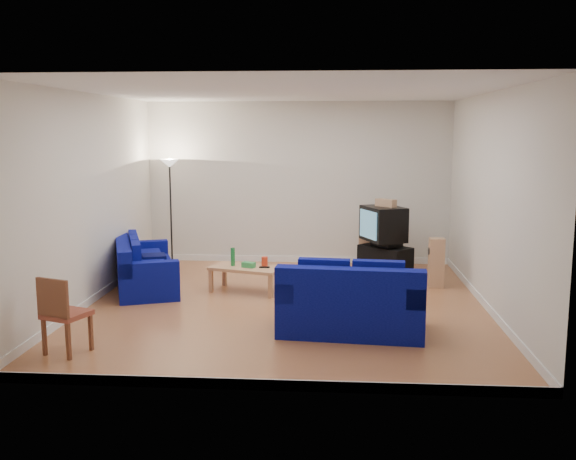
# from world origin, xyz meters

# --- Properties ---
(room) EXTENTS (6.01, 6.51, 3.21)m
(room) POSITION_xyz_m (0.00, 0.00, 1.54)
(room) COLOR brown
(room) RESTS_ON ground
(sofa_three_seat) EXTENTS (1.59, 2.32, 0.82)m
(sofa_three_seat) POSITION_xyz_m (-2.51, 0.90, 0.31)
(sofa_three_seat) COLOR #01055A
(sofa_three_seat) RESTS_ON ground
(sofa_loveseat) EXTENTS (1.96, 1.21, 0.94)m
(sofa_loveseat) POSITION_xyz_m (0.95, -1.27, 0.36)
(sofa_loveseat) COLOR #01055A
(sofa_loveseat) RESTS_ON ground
(coffee_table) EXTENTS (1.28, 0.90, 0.42)m
(coffee_table) POSITION_xyz_m (-0.71, 0.78, 0.37)
(coffee_table) COLOR tan
(coffee_table) RESTS_ON ground
(bottle) EXTENTS (0.07, 0.07, 0.30)m
(bottle) POSITION_xyz_m (-0.95, 0.84, 0.57)
(bottle) COLOR #197233
(bottle) RESTS_ON coffee_table
(tissue_box) EXTENTS (0.24, 0.19, 0.09)m
(tissue_box) POSITION_xyz_m (-0.67, 0.72, 0.47)
(tissue_box) COLOR green
(tissue_box) RESTS_ON coffee_table
(red_canister) EXTENTS (0.12, 0.12, 0.15)m
(red_canister) POSITION_xyz_m (-0.42, 0.89, 0.50)
(red_canister) COLOR red
(red_canister) RESTS_ON coffee_table
(remote) EXTENTS (0.17, 0.06, 0.02)m
(remote) POSITION_xyz_m (-0.41, 0.71, 0.43)
(remote) COLOR black
(remote) RESTS_ON coffee_table
(tv_stand) EXTENTS (1.01, 1.00, 0.56)m
(tv_stand) POSITION_xyz_m (1.65, 2.07, 0.28)
(tv_stand) COLOR black
(tv_stand) RESTS_ON ground
(av_receiver) EXTENTS (0.58, 0.60, 0.11)m
(av_receiver) POSITION_xyz_m (1.67, 2.07, 0.61)
(av_receiver) COLOR black
(av_receiver) RESTS_ON tv_stand
(television) EXTENTS (0.85, 0.97, 0.62)m
(television) POSITION_xyz_m (1.60, 2.05, 0.98)
(television) COLOR black
(television) RESTS_ON av_receiver
(centre_speaker) EXTENTS (0.38, 0.36, 0.13)m
(centre_speaker) POSITION_xyz_m (1.64, 2.07, 1.35)
(centre_speaker) COLOR tan
(centre_speaker) RESTS_ON television
(speaker_left) EXTENTS (0.24, 0.30, 0.90)m
(speaker_left) POSITION_xyz_m (1.31, 2.70, 0.45)
(speaker_left) COLOR tan
(speaker_left) RESTS_ON ground
(speaker_right) EXTENTS (0.27, 0.20, 0.84)m
(speaker_right) POSITION_xyz_m (2.45, 1.31, 0.42)
(speaker_right) COLOR tan
(speaker_right) RESTS_ON ground
(floor_lamp) EXTENTS (0.36, 0.36, 2.09)m
(floor_lamp) POSITION_xyz_m (-2.45, 2.70, 1.73)
(floor_lamp) COLOR black
(floor_lamp) RESTS_ON ground
(dining_chair) EXTENTS (0.59, 0.59, 0.95)m
(dining_chair) POSITION_xyz_m (-2.48, -2.36, 0.53)
(dining_chair) COLOR brown
(dining_chair) RESTS_ON ground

